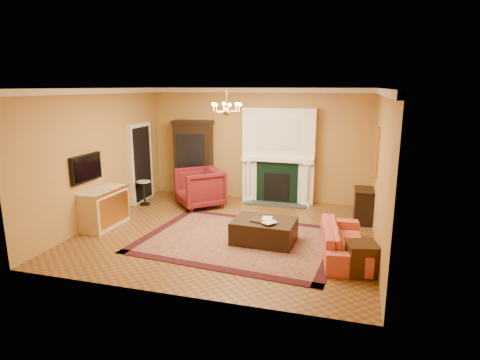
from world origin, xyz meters
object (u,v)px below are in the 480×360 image
at_px(wingback_armchair, 200,186).
at_px(pedestal_table, 144,191).
at_px(leather_ottoman, 264,231).
at_px(coral_sofa, 344,236).
at_px(console_table, 363,206).
at_px(end_table, 361,260).
at_px(china_cabinet, 194,161).
at_px(commode, 104,208).

relative_size(wingback_armchair, pedestal_table, 1.68).
distance_m(pedestal_table, leather_ottoman, 3.95).
distance_m(pedestal_table, coral_sofa, 5.46).
height_order(pedestal_table, console_table, console_table).
distance_m(end_table, console_table, 2.74).
relative_size(china_cabinet, commode, 1.79).
bearing_deg(coral_sofa, leather_ottoman, 74.93).
relative_size(pedestal_table, coral_sofa, 0.33).
height_order(wingback_armchair, pedestal_table, wingback_armchair).
distance_m(wingback_armchair, leather_ottoman, 2.91).
bearing_deg(pedestal_table, console_table, 1.35).
distance_m(commode, coral_sofa, 5.16).
bearing_deg(commode, wingback_armchair, 55.60).
xyz_separation_m(china_cabinet, wingback_armchair, (0.51, -0.88, -0.48)).
height_order(china_cabinet, leather_ottoman, china_cabinet).
relative_size(china_cabinet, coral_sofa, 1.05).
height_order(commode, coral_sofa, commode).
xyz_separation_m(wingback_armchair, end_table, (3.98, -2.89, -0.28)).
bearing_deg(coral_sofa, china_cabinet, 46.70).
bearing_deg(commode, coral_sofa, 0.03).
height_order(coral_sofa, end_table, coral_sofa).
relative_size(wingback_armchair, console_table, 1.44).
height_order(pedestal_table, leather_ottoman, pedestal_table).
relative_size(wingback_armchair, leather_ottoman, 0.90).
bearing_deg(end_table, coral_sofa, 112.36).
height_order(china_cabinet, pedestal_table, china_cabinet).
bearing_deg(china_cabinet, commode, -115.37).
bearing_deg(wingback_armchair, coral_sofa, 17.55).
relative_size(coral_sofa, leather_ottoman, 1.61).
xyz_separation_m(wingback_armchair, pedestal_table, (-1.44, -0.29, -0.17)).
height_order(commode, console_table, commode).
bearing_deg(end_table, leather_ottoman, 153.21).
xyz_separation_m(china_cabinet, coral_sofa, (4.19, -3.06, -0.64)).
bearing_deg(leather_ottoman, end_table, -23.78).
height_order(wingback_armchair, leather_ottoman, wingback_armchair).
bearing_deg(end_table, china_cabinet, 139.90).
bearing_deg(coral_sofa, console_table, -17.11).
bearing_deg(console_table, pedestal_table, 179.23).
height_order(coral_sofa, console_table, coral_sofa).
xyz_separation_m(wingback_armchair, coral_sofa, (3.68, -2.18, -0.16)).
distance_m(coral_sofa, console_table, 2.05).
relative_size(wingback_armchair, coral_sofa, 0.56).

